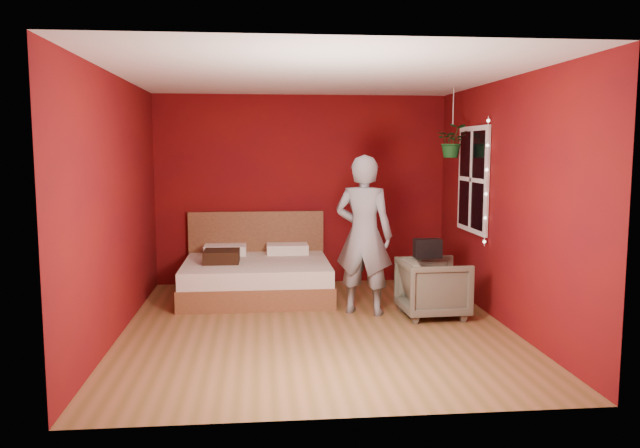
# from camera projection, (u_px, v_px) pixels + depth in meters

# --- Properties ---
(floor) EXTENTS (4.50, 4.50, 0.00)m
(floor) POSITION_uv_depth(u_px,v_px,m) (316.00, 327.00, 6.57)
(floor) COLOR brown
(floor) RESTS_ON ground
(room_walls) EXTENTS (4.04, 4.54, 2.62)m
(room_walls) POSITION_uv_depth(u_px,v_px,m) (316.00, 167.00, 6.37)
(room_walls) COLOR #680E0A
(room_walls) RESTS_ON ground
(window) EXTENTS (0.05, 0.97, 1.27)m
(window) POSITION_uv_depth(u_px,v_px,m) (473.00, 180.00, 7.47)
(window) COLOR white
(window) RESTS_ON room_walls
(fairy_lights) EXTENTS (0.04, 0.04, 1.45)m
(fairy_lights) POSITION_uv_depth(u_px,v_px,m) (486.00, 182.00, 6.95)
(fairy_lights) COLOR silver
(fairy_lights) RESTS_ON room_walls
(bed) EXTENTS (1.84, 1.57, 1.01)m
(bed) POSITION_uv_depth(u_px,v_px,m) (257.00, 275.00, 7.96)
(bed) COLOR brown
(bed) RESTS_ON ground
(person) EXTENTS (0.78, 0.66, 1.80)m
(person) POSITION_uv_depth(u_px,v_px,m) (364.00, 235.00, 7.01)
(person) COLOR slate
(person) RESTS_ON ground
(armchair) EXTENTS (0.75, 0.73, 0.65)m
(armchair) POSITION_uv_depth(u_px,v_px,m) (433.00, 288.00, 6.95)
(armchair) COLOR #565444
(armchair) RESTS_ON ground
(handbag) EXTENTS (0.31, 0.16, 0.22)m
(handbag) POSITION_uv_depth(u_px,v_px,m) (428.00, 248.00, 6.97)
(handbag) COLOR black
(handbag) RESTS_ON armchair
(throw_pillow) EXTENTS (0.44, 0.44, 0.15)m
(throw_pillow) POSITION_uv_depth(u_px,v_px,m) (222.00, 256.00, 7.75)
(throw_pillow) COLOR #311C10
(throw_pillow) RESTS_ON bed
(hanging_plant) EXTENTS (0.44, 0.41, 0.84)m
(hanging_plant) POSITION_uv_depth(u_px,v_px,m) (452.00, 141.00, 7.64)
(hanging_plant) COLOR silver
(hanging_plant) RESTS_ON room_walls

